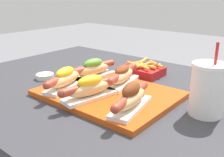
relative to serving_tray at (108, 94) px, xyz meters
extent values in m
cube|color=#CC4C14|center=(0.00, 0.00, 0.00)|extent=(0.44, 0.33, 0.02)
cube|color=white|center=(-0.14, -0.07, 0.02)|extent=(0.10, 0.19, 0.01)
ellipsoid|color=#DBB77A|center=(-0.14, -0.07, 0.04)|extent=(0.08, 0.17, 0.04)
cylinder|color=#9E3D28|center=(-0.14, -0.07, 0.05)|extent=(0.07, 0.20, 0.03)
sphere|color=#9E3D28|center=(-0.11, -0.17, 0.05)|extent=(0.03, 0.03, 0.03)
sphere|color=#9E3D28|center=(-0.16, 0.03, 0.05)|extent=(0.03, 0.03, 0.03)
ellipsoid|color=yellow|center=(-0.14, -0.07, 0.07)|extent=(0.06, 0.10, 0.03)
cube|color=white|center=(0.00, -0.08, 0.02)|extent=(0.09, 0.19, 0.01)
ellipsoid|color=#DBB77A|center=(0.00, -0.08, 0.04)|extent=(0.08, 0.17, 0.04)
cylinder|color=#9E3D28|center=(0.00, -0.08, 0.05)|extent=(0.06, 0.20, 0.03)
sphere|color=#9E3D28|center=(-0.02, -0.18, 0.05)|extent=(0.03, 0.03, 0.03)
sphere|color=#9E3D28|center=(0.01, 0.01, 0.05)|extent=(0.03, 0.03, 0.03)
ellipsoid|color=yellow|center=(0.00, -0.08, 0.07)|extent=(0.06, 0.10, 0.04)
cube|color=white|center=(0.14, -0.07, 0.02)|extent=(0.10, 0.19, 0.01)
ellipsoid|color=#DBB77A|center=(0.14, -0.07, 0.04)|extent=(0.08, 0.17, 0.04)
cylinder|color=#9E3D28|center=(0.14, -0.07, 0.05)|extent=(0.07, 0.20, 0.03)
sphere|color=#9E3D28|center=(0.16, -0.16, 0.05)|extent=(0.03, 0.03, 0.03)
sphere|color=#9E3D28|center=(0.12, 0.03, 0.05)|extent=(0.03, 0.03, 0.03)
ellipsoid|color=brown|center=(0.14, -0.07, 0.07)|extent=(0.06, 0.10, 0.04)
cube|color=white|center=(-0.14, 0.08, 0.02)|extent=(0.08, 0.19, 0.01)
ellipsoid|color=#DBB77A|center=(-0.14, 0.08, 0.04)|extent=(0.07, 0.17, 0.04)
cylinder|color=#9E3D28|center=(-0.14, 0.08, 0.05)|extent=(0.05, 0.20, 0.03)
sphere|color=#9E3D28|center=(-0.15, -0.02, 0.05)|extent=(0.03, 0.03, 0.03)
sphere|color=#9E3D28|center=(-0.13, 0.17, 0.05)|extent=(0.03, 0.03, 0.03)
ellipsoid|color=#5B992D|center=(-0.14, 0.08, 0.07)|extent=(0.05, 0.09, 0.04)
cube|color=white|center=(0.00, 0.08, 0.02)|extent=(0.10, 0.19, 0.01)
ellipsoid|color=#DBB77A|center=(0.00, 0.08, 0.04)|extent=(0.08, 0.17, 0.04)
cylinder|color=#9E3D28|center=(0.00, 0.08, 0.05)|extent=(0.07, 0.20, 0.03)
sphere|color=#9E3D28|center=(0.02, -0.01, 0.05)|extent=(0.03, 0.03, 0.03)
sphere|color=#9E3D28|center=(-0.03, 0.18, 0.05)|extent=(0.03, 0.03, 0.03)
ellipsoid|color=brown|center=(0.00, 0.08, 0.07)|extent=(0.06, 0.10, 0.03)
cylinder|color=silver|center=(-0.32, -0.02, 0.00)|extent=(0.07, 0.07, 0.02)
cylinder|color=beige|center=(-0.32, -0.02, 0.01)|extent=(0.06, 0.06, 0.01)
cylinder|color=white|center=(0.30, 0.07, 0.06)|extent=(0.10, 0.10, 0.14)
cylinder|color=white|center=(0.30, 0.07, 0.14)|extent=(0.10, 0.10, 0.01)
cylinder|color=red|center=(0.32, 0.07, 0.17)|extent=(0.01, 0.01, 0.06)
cube|color=red|center=(-0.04, 0.27, 0.01)|extent=(0.17, 0.12, 0.03)
cylinder|color=gold|center=(-0.03, 0.27, 0.04)|extent=(0.02, 0.07, 0.01)
cylinder|color=gold|center=(-0.06, 0.30, 0.04)|extent=(0.03, 0.09, 0.01)
cylinder|color=gold|center=(0.01, 0.30, 0.04)|extent=(0.08, 0.03, 0.01)
cylinder|color=gold|center=(-0.05, 0.27, 0.03)|extent=(0.06, 0.07, 0.01)
cylinder|color=gold|center=(-0.05, 0.27, 0.04)|extent=(0.02, 0.09, 0.01)
cylinder|color=gold|center=(-0.08, 0.25, 0.04)|extent=(0.07, 0.03, 0.01)
cylinder|color=gold|center=(-0.01, 0.31, 0.04)|extent=(0.06, 0.04, 0.01)
cylinder|color=gold|center=(-0.07, 0.28, 0.04)|extent=(0.03, 0.09, 0.01)
cylinder|color=gold|center=(-0.04, 0.25, 0.04)|extent=(0.03, 0.06, 0.01)
cylinder|color=gold|center=(0.00, 0.29, 0.03)|extent=(0.03, 0.07, 0.01)
cylinder|color=gold|center=(-0.01, 0.27, 0.04)|extent=(0.08, 0.01, 0.01)
cylinder|color=gold|center=(-0.02, 0.26, 0.03)|extent=(0.08, 0.04, 0.01)
cylinder|color=gold|center=(-0.02, 0.24, 0.04)|extent=(0.08, 0.04, 0.01)
camera|label=1|loc=(0.53, -0.63, 0.33)|focal=42.00mm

